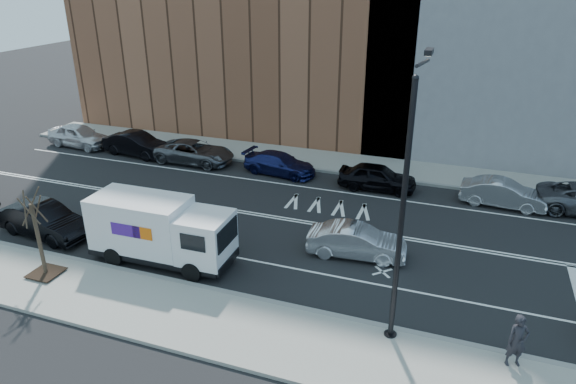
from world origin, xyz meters
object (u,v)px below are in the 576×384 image
Objects in this scene: fedex_van at (160,230)px; far_parked_a at (79,136)px; driving_sedan at (357,241)px; far_parked_b at (137,144)px; pedestrian at (517,341)px.

fedex_van is 1.33× the size of far_parked_a.
fedex_van is at bearing 107.26° from driving_sedan.
far_parked_b is 26.81m from pedestrian.
far_parked_a is 4.99m from far_parked_b.
pedestrian reaches higher than far_parked_a.
pedestrian is (23.29, -13.28, 0.28)m from far_parked_b.
far_parked_a is at bearing 94.25° from far_parked_b.
fedex_van is 14.63m from far_parked_b.
pedestrian is at bearing -110.19° from far_parked_a.
driving_sedan is at bearing -108.86° from far_parked_b.
fedex_van is at bearing -123.89° from far_parked_a.
far_parked_b is at bearing 127.94° from fedex_van.
far_parked_a is (-14.18, 11.56, -0.69)m from fedex_van.
fedex_van is 3.44× the size of pedestrian.
driving_sedan is (22.02, -8.30, -0.10)m from far_parked_a.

